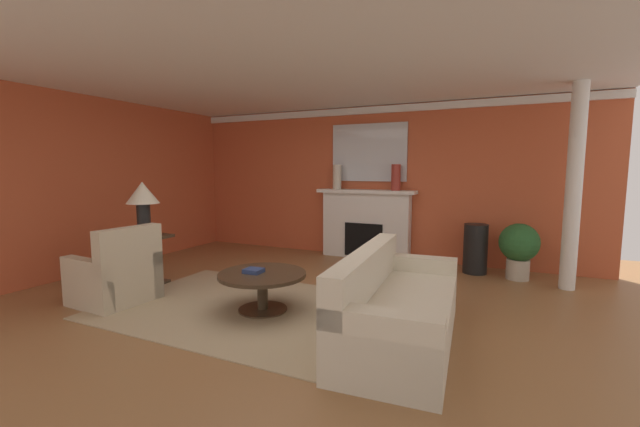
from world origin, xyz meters
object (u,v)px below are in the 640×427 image
vase_tall_corner (475,249)px  potted_plant (519,246)px  sofa (397,310)px  coffee_table (262,283)px  vase_mantel_left (337,177)px  mantel_mirror (369,153)px  vase_mantel_right (396,177)px  table_lamp (143,198)px  side_table (146,257)px  fireplace (366,226)px  armchair_near_window (116,278)px

vase_tall_corner → potted_plant: (0.60, -0.11, 0.11)m
sofa → coffee_table: size_ratio=2.16×
vase_mantel_left → sofa: bearing=-58.6°
coffee_table → potted_plant: 3.82m
potted_plant → vase_tall_corner: bearing=170.0°
mantel_mirror → vase_mantel_right: 0.73m
coffee_table → table_lamp: (-2.06, 0.19, 0.89)m
sofa → side_table: bearing=175.2°
sofa → vase_tall_corner: sofa is taller
fireplace → potted_plant: 2.53m
coffee_table → table_lamp: bearing=174.7°
armchair_near_window → vase_mantel_right: size_ratio=2.10×
armchair_near_window → side_table: 0.75m
vase_tall_corner → vase_mantel_left: 2.69m
sofa → vase_mantel_left: 3.90m
sofa → vase_mantel_left: size_ratio=4.79×
table_lamp → potted_plant: (4.75, 2.52, -0.73)m
sofa → armchair_near_window: 3.38m
side_table → coffee_table: bearing=-5.3°
table_lamp → vase_mantel_right: bearing=45.7°
mantel_mirror → side_table: bearing=-126.6°
table_lamp → vase_mantel_left: vase_mantel_left is taller
side_table → vase_mantel_right: 4.16m
side_table → potted_plant: 5.38m
fireplace → side_table: bearing=-127.7°
armchair_near_window → vase_tall_corner: 5.10m
coffee_table → sofa: bearing=-4.0°
sofa → armchair_near_window: (-3.36, -0.39, 0.01)m
coffee_table → side_table: size_ratio=1.43×
mantel_mirror → sofa: mantel_mirror is taller
sofa → side_table: 3.66m
armchair_near_window → sofa: bearing=6.6°
vase_mantel_right → potted_plant: vase_mantel_right is taller
mantel_mirror → armchair_near_window: mantel_mirror is taller
sofa → coffee_table: sofa is taller
fireplace → vase_tall_corner: fireplace is taller
mantel_mirror → table_lamp: size_ratio=1.86×
side_table → vase_mantel_left: vase_mantel_left is taller
table_lamp → coffee_table: bearing=-5.3°
coffee_table → vase_tall_corner: vase_tall_corner is taller
fireplace → vase_mantel_left: bearing=-174.8°
fireplace → vase_mantel_left: (-0.55, -0.05, 0.88)m
sofa → table_lamp: 3.77m
vase_tall_corner → vase_mantel_right: (-1.34, 0.25, 1.09)m
armchair_near_window → potted_plant: size_ratio=1.14×
mantel_mirror → coffee_table: (-0.19, -3.24, -1.58)m
armchair_near_window → potted_plant: (4.47, 3.21, 0.19)m
mantel_mirror → coffee_table: size_ratio=1.40×
fireplace → sofa: (1.39, -3.23, -0.29)m
side_table → potted_plant: (4.75, 2.52, 0.09)m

